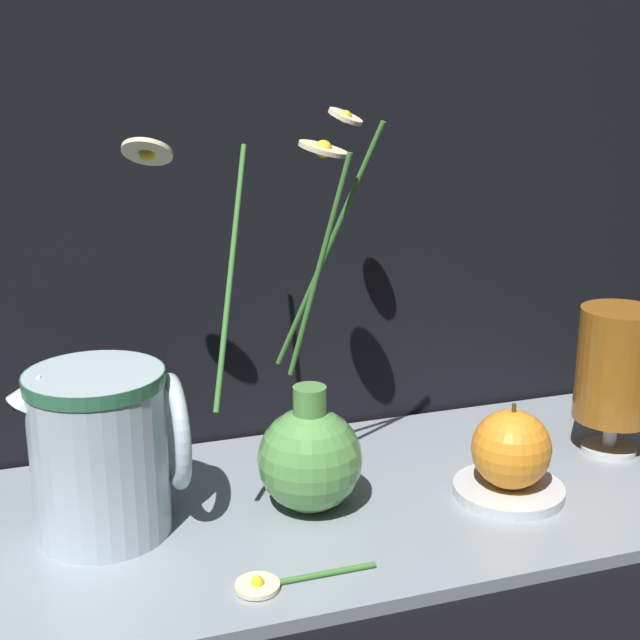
# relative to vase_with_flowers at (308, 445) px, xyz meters

# --- Properties ---
(ground_plane) EXTENTS (6.00, 6.00, 0.00)m
(ground_plane) POSITION_rel_vase_with_flowers_xyz_m (0.02, 0.00, -0.07)
(ground_plane) COLOR black
(shelf) EXTENTS (0.86, 0.34, 0.01)m
(shelf) POSITION_rel_vase_with_flowers_xyz_m (0.02, 0.00, -0.07)
(shelf) COLOR gray
(shelf) RESTS_ON ground_plane
(vase_with_flowers) EXTENTS (0.24, 0.15, 0.36)m
(vase_with_flowers) POSITION_rel_vase_with_flowers_xyz_m (0.00, 0.00, 0.00)
(vase_with_flowers) COLOR #59994C
(vase_with_flowers) RESTS_ON shelf
(ceramic_pitcher) EXTENTS (0.14, 0.12, 0.16)m
(ceramic_pitcher) POSITION_rel_vase_with_flowers_xyz_m (-0.18, 0.01, 0.02)
(ceramic_pitcher) COLOR silver
(ceramic_pitcher) RESTS_ON shelf
(tea_glass) EXTENTS (0.08, 0.08, 0.16)m
(tea_glass) POSITION_rel_vase_with_flowers_xyz_m (0.34, 0.01, 0.03)
(tea_glass) COLOR silver
(tea_glass) RESTS_ON shelf
(saucer_plate) EXTENTS (0.11, 0.11, 0.01)m
(saucer_plate) POSITION_rel_vase_with_flowers_xyz_m (0.19, -0.04, -0.06)
(saucer_plate) COLOR silver
(saucer_plate) RESTS_ON shelf
(orange_fruit) EXTENTS (0.08, 0.08, 0.08)m
(orange_fruit) POSITION_rel_vase_with_flowers_xyz_m (0.19, -0.04, -0.01)
(orange_fruit) COLOR orange
(orange_fruit) RESTS_ON saucer_plate
(loose_daisy) EXTENTS (0.12, 0.04, 0.01)m
(loose_daisy) POSITION_rel_vase_with_flowers_xyz_m (-0.07, -0.12, -0.06)
(loose_daisy) COLOR #3D7A33
(loose_daisy) RESTS_ON shelf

